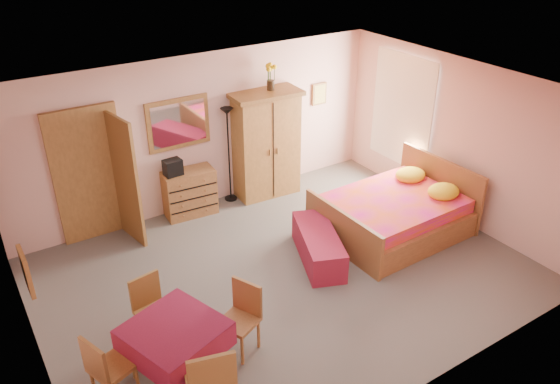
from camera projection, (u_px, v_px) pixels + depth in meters
floor at (286, 274)px, 7.72m from camera, size 6.50×6.50×0.00m
ceiling at (287, 97)px, 6.49m from camera, size 6.50×6.50×0.00m
wall_back at (203, 132)px, 8.96m from camera, size 6.50×0.10×2.60m
wall_front at (428, 296)px, 5.26m from camera, size 6.50×0.10×2.60m
wall_left at (20, 275)px, 5.56m from camera, size 0.10×5.00×2.60m
wall_right at (457, 140)px, 8.66m from camera, size 0.10×5.00×2.60m
doorway at (89, 176)px, 8.16m from camera, size 1.06×0.12×2.15m
window at (402, 110)px, 9.46m from camera, size 0.08×1.40×1.95m
picture_left at (26, 272)px, 4.94m from camera, size 0.04×0.32×0.42m
picture_back at (319, 94)px, 9.94m from camera, size 0.30×0.04×0.40m
chest_of_drawers at (190, 193)px, 9.02m from camera, size 0.87×0.49×0.79m
wall_mirror at (178, 123)px, 8.63m from camera, size 1.05×0.06×0.83m
stereo at (173, 167)px, 8.66m from camera, size 0.29×0.22×0.26m
floor_lamp at (229, 155)px, 9.25m from camera, size 0.25×0.25×1.69m
wardrobe at (266, 144)px, 9.42m from camera, size 1.24×0.69×1.88m
sunflower_vase at (271, 77)px, 8.96m from camera, size 0.18×0.18×0.45m
bed at (394, 204)px, 8.46m from camera, size 2.20×1.75×1.00m
bench at (318, 246)px, 7.94m from camera, size 0.96×1.43×0.45m
dining_table at (177, 351)px, 5.94m from camera, size 1.18×1.18×0.68m
chair_south at (210, 380)px, 5.36m from camera, size 0.56×0.56×1.02m
chair_north at (155, 312)px, 6.37m from camera, size 0.44×0.44×0.85m
chair_west at (112, 366)px, 5.61m from camera, size 0.50×0.50×0.87m
chair_east at (238, 321)px, 6.21m from camera, size 0.53×0.53×0.88m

